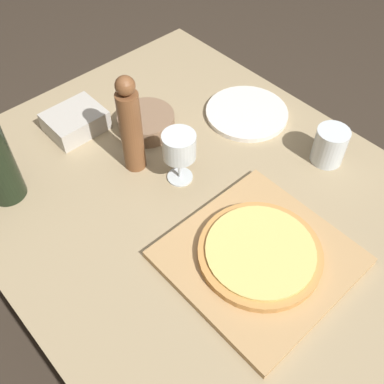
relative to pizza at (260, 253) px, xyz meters
The scene contains 10 objects.
ground_plane 0.81m from the pizza, 83.56° to the left, with size 12.00×12.00×0.00m, color #382D23.
dining_table 0.25m from the pizza, 83.56° to the left, with size 0.95×1.23×0.75m.
cutting_board 0.02m from the pizza, 82.87° to the left, with size 0.36×0.35×0.02m.
pizza is the anchor object (origin of this frame).
pepper_mill 0.42m from the pizza, 93.15° to the left, with size 0.05×0.05×0.27m.
wine_glass 0.31m from the pizza, 83.71° to the left, with size 0.08×0.08×0.14m.
small_bowl 0.50m from the pizza, 80.33° to the left, with size 0.16×0.16×0.05m.
drinking_tumbler 0.37m from the pizza, 13.91° to the left, with size 0.08×0.08×0.10m.
dinner_plate 0.48m from the pizza, 46.28° to the left, with size 0.23×0.23×0.01m.
food_container 0.63m from the pizza, 95.40° to the left, with size 0.15×0.12×0.06m.
Camera 1 is at (-0.48, -0.50, 1.59)m, focal length 42.00 mm.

